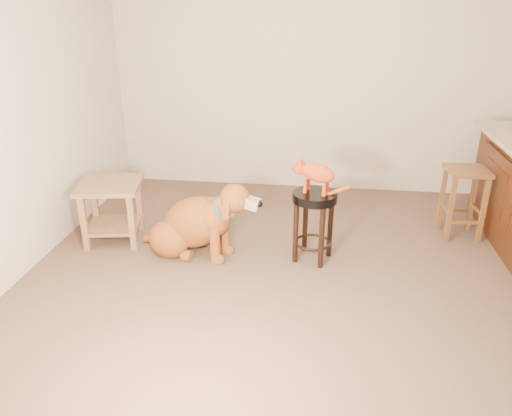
# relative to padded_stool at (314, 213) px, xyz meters

# --- Properties ---
(floor) EXTENTS (4.50, 4.00, 0.01)m
(floor) POSITION_rel_padded_stool_xyz_m (-0.04, -0.23, -0.43)
(floor) COLOR brown
(floor) RESTS_ON ground
(room_shell) EXTENTS (4.54, 4.04, 2.62)m
(room_shell) POSITION_rel_padded_stool_xyz_m (-0.04, -0.23, 1.25)
(room_shell) COLOR #BFB09A
(room_shell) RESTS_ON ground
(padded_stool) EXTENTS (0.39, 0.39, 0.60)m
(padded_stool) POSITION_rel_padded_stool_xyz_m (0.00, 0.00, 0.00)
(padded_stool) COLOR black
(padded_stool) RESTS_ON ground
(wood_stool) EXTENTS (0.38, 0.38, 0.65)m
(wood_stool) POSITION_rel_padded_stool_xyz_m (1.34, 0.64, -0.09)
(wood_stool) COLOR brown
(wood_stool) RESTS_ON ground
(side_table) EXTENTS (0.62, 0.62, 0.55)m
(side_table) POSITION_rel_padded_stool_xyz_m (-1.81, 0.13, -0.07)
(side_table) COLOR brown
(side_table) RESTS_ON ground
(golden_retriever) EXTENTS (1.12, 0.65, 0.74)m
(golden_retriever) POSITION_rel_padded_stool_xyz_m (-1.00, -0.03, -0.15)
(golden_retriever) COLOR brown
(golden_retriever) RESTS_ON ground
(tabby_kitten) EXTENTS (0.48, 0.23, 0.30)m
(tabby_kitten) POSITION_rel_padded_stool_xyz_m (-0.01, 0.00, 0.34)
(tabby_kitten) COLOR #A13410
(tabby_kitten) RESTS_ON padded_stool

